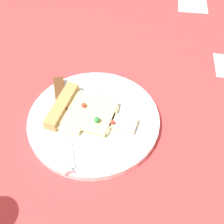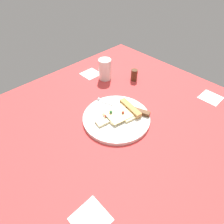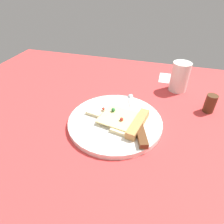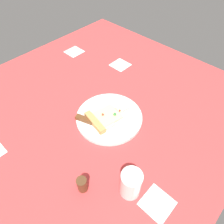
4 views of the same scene
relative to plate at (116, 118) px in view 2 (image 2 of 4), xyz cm
name	(u,v)px [view 2 (image 2 of 4)]	position (x,y,z in cm)	size (l,w,h in cm)	color
ground_plane	(124,142)	(9.79, -5.45, -2.25)	(119.48, 119.48, 3.00)	#D13838
plate	(116,118)	(0.00, 0.00, 0.00)	(27.37, 27.37, 1.51)	white
pizza_slice	(122,113)	(0.48, 2.57, 1.54)	(12.71, 18.55, 2.51)	beige
knife	(128,108)	(0.22, 6.62, 1.36)	(23.31, 10.05, 2.45)	silver
drinking_glass	(105,69)	(-25.72, 17.28, 4.62)	(6.50, 6.50, 10.75)	silver
pepper_shaker	(134,75)	(-14.27, 27.02, 2.21)	(3.35, 3.35, 5.93)	#4C2D19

